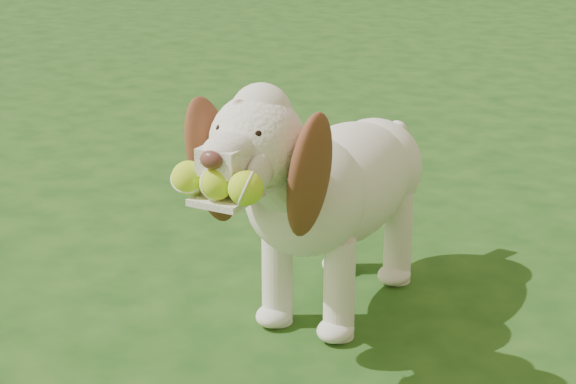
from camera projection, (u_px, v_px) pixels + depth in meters
The scene contains 2 objects.
ground at pixel (463, 319), 3.15m from camera, with size 80.00×80.00×0.00m, color #173F12.
dog at pixel (328, 182), 3.04m from camera, with size 0.57×1.32×0.86m.
Camera 1 is at (1.27, -2.60, 1.42)m, focal length 60.00 mm.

